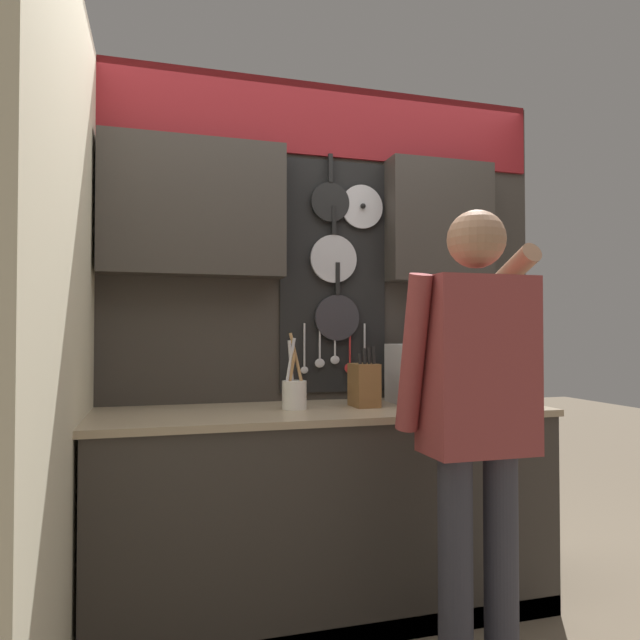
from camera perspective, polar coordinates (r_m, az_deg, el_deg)
The scene contains 8 objects.
ground_plane at distance 2.87m, azimuth 0.46°, elevation -27.12°, with size 14.00×14.00×0.00m, color #756651.
base_cabinet_counter at distance 2.70m, azimuth 0.48°, elevation -18.49°, with size 2.02×0.67×0.91m.
back_wall_unit at distance 2.89m, azimuth -1.54°, elevation 3.93°, with size 2.59×0.20×2.53m.
side_wall at distance 2.12m, azimuth -24.07°, elevation -0.69°, with size 0.04×1.60×2.53m.
microwave at distance 2.84m, azimuth 12.73°, elevation -5.27°, with size 0.52×0.37×0.29m.
knife_block at distance 2.66m, azimuth 4.44°, elevation -6.45°, with size 0.11×0.15×0.28m.
utensil_crock at distance 2.57m, azimuth -2.61°, elevation -7.20°, with size 0.11×0.11×0.34m.
person at distance 2.10m, azimuth 15.31°, elevation -7.93°, with size 0.54×0.63×1.68m.
Camera 1 is at (-0.73, -2.48, 1.25)m, focal length 32.00 mm.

